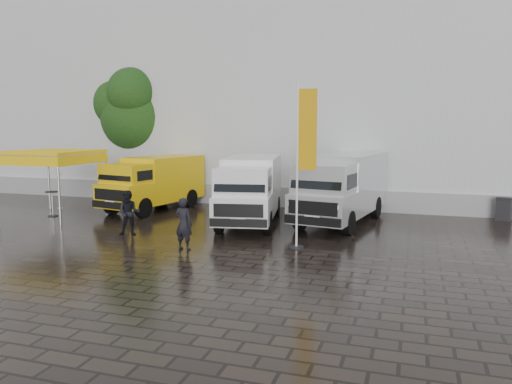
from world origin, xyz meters
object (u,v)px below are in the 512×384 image
(canopy_tent, at_px, (51,154))
(person_tent, at_px, (129,213))
(van_yellow, at_px, (153,184))
(wheelie_bin, at_px, (504,209))
(flagpole, at_px, (303,156))
(van_white, at_px, (250,191))
(person_front, at_px, (184,224))
(cocktail_table, at_px, (52,204))
(van_silver, at_px, (341,189))

(canopy_tent, height_order, person_tent, canopy_tent)
(van_yellow, xyz_separation_m, wheelie_bin, (15.68, 2.33, -0.78))
(flagpole, relative_size, wheelie_bin, 5.46)
(van_white, bearing_deg, van_yellow, 152.49)
(person_front, bearing_deg, van_white, -90.82)
(van_white, bearing_deg, cocktail_table, 176.63)
(canopy_tent, distance_m, cocktail_table, 2.22)
(canopy_tent, xyz_separation_m, person_front, (8.29, -3.78, -1.91))
(van_silver, bearing_deg, person_tent, -136.94)
(flagpole, bearing_deg, canopy_tent, 168.90)
(van_yellow, bearing_deg, wheelie_bin, 19.84)
(van_silver, bearing_deg, person_front, -115.01)
(wheelie_bin, bearing_deg, person_front, -121.61)
(van_white, xyz_separation_m, cocktail_table, (-9.00, -1.18, -0.80))
(van_yellow, xyz_separation_m, van_white, (5.47, -1.64, 0.09))
(van_yellow, distance_m, person_tent, 5.54)
(cocktail_table, bearing_deg, van_silver, 10.68)
(canopy_tent, relative_size, flagpole, 0.63)
(van_white, distance_m, cocktail_table, 9.11)
(cocktail_table, relative_size, wheelie_bin, 1.13)
(van_yellow, xyz_separation_m, cocktail_table, (-3.53, -2.82, -0.71))
(van_yellow, xyz_separation_m, flagpole, (8.46, -5.15, 1.79))
(van_silver, xyz_separation_m, canopy_tent, (-12.54, -2.37, 1.36))
(person_tent, bearing_deg, van_yellow, 88.65)
(van_white, height_order, flagpole, flagpole)
(van_silver, height_order, flagpole, flagpole)
(van_silver, xyz_separation_m, cocktail_table, (-12.60, -2.38, -0.86))
(wheelie_bin, bearing_deg, cocktail_table, -146.04)
(cocktail_table, bearing_deg, person_front, -24.34)
(van_white, xyz_separation_m, person_tent, (-3.57, -3.54, -0.53))
(flagpole, height_order, wheelie_bin, flagpole)
(flagpole, height_order, person_tent, flagpole)
(flagpole, xyz_separation_m, person_front, (-3.63, -1.44, -2.20))
(wheelie_bin, distance_m, person_front, 14.06)
(canopy_tent, relative_size, person_front, 1.99)
(van_yellow, height_order, wheelie_bin, van_yellow)
(van_white, xyz_separation_m, canopy_tent, (-8.93, -1.17, 1.42))
(van_white, xyz_separation_m, wheelie_bin, (10.21, 3.97, -0.87))
(van_silver, distance_m, canopy_tent, 12.83)
(person_front, bearing_deg, van_silver, -118.03)
(van_silver, height_order, wheelie_bin, van_silver)
(van_yellow, relative_size, canopy_tent, 1.60)
(wheelie_bin, distance_m, person_tent, 15.69)
(flagpole, distance_m, person_front, 4.49)
(van_silver, bearing_deg, cocktail_table, -159.74)
(van_white, bearing_deg, person_front, -108.21)
(van_white, height_order, van_silver, van_silver)
(flagpole, bearing_deg, person_front, -158.32)
(canopy_tent, height_order, cocktail_table, canopy_tent)
(van_silver, bearing_deg, canopy_tent, -159.71)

